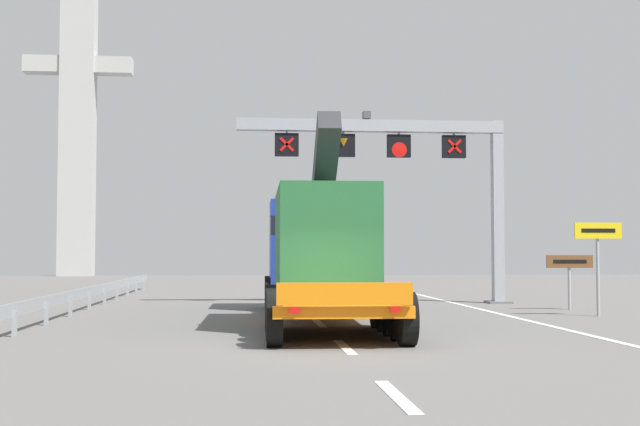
{
  "coord_description": "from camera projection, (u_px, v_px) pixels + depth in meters",
  "views": [
    {
      "loc": [
        -1.69,
        -17.09,
        1.89
      ],
      "look_at": [
        0.7,
        9.89,
        3.19
      ],
      "focal_mm": 47.36,
      "sensor_mm": 36.0,
      "label": 1
    }
  ],
  "objects": [
    {
      "name": "ground",
      "position": [
        329.0,
        347.0,
        17.06
      ],
      "size": [
        112.0,
        112.0,
        0.0
      ],
      "primitive_type": "plane",
      "color": "slate"
    },
    {
      "name": "lane_markings",
      "position": [
        299.0,
        304.0,
        31.4
      ],
      "size": [
        0.2,
        43.38,
        0.01
      ],
      "color": "silver",
      "rests_on": "ground"
    },
    {
      "name": "edge_line_right",
      "position": [
        471.0,
        307.0,
        29.55
      ],
      "size": [
        0.2,
        63.0,
        0.01
      ],
      "primitive_type": "cube",
      "color": "silver",
      "rests_on": "ground"
    },
    {
      "name": "overhead_lane_gantry",
      "position": [
        409.0,
        157.0,
        31.92
      ],
      "size": [
        10.38,
        0.9,
        7.24
      ],
      "color": "#9EA0A5",
      "rests_on": "ground"
    },
    {
      "name": "heavy_haul_truck_orange",
      "position": [
        316.0,
        250.0,
        24.51
      ],
      "size": [
        3.18,
        14.1,
        5.3
      ],
      "color": "orange",
      "rests_on": "ground"
    },
    {
      "name": "exit_sign_yellow",
      "position": [
        598.0,
        246.0,
        25.37
      ],
      "size": [
        1.46,
        0.15,
        2.81
      ],
      "color": "#9EA0A5",
      "rests_on": "ground"
    },
    {
      "name": "tourist_info_sign_brown",
      "position": [
        570.0,
        268.0,
        28.26
      ],
      "size": [
        1.6,
        0.15,
        1.83
      ],
      "color": "#9EA0A5",
      "rests_on": "ground"
    },
    {
      "name": "guardrail_left",
      "position": [
        96.0,
        291.0,
        29.71
      ],
      "size": [
        0.13,
        30.61,
        0.76
      ],
      "color": "#999EA3",
      "rests_on": "ground"
    },
    {
      "name": "bridge_pylon_distant",
      "position": [
        78.0,
        101.0,
        71.38
      ],
      "size": [
        9.0,
        2.0,
        28.74
      ],
      "color": "#B7B7B2",
      "rests_on": "ground"
    }
  ]
}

